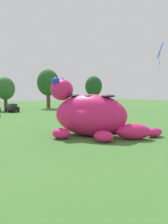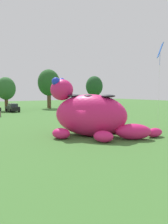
% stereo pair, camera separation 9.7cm
% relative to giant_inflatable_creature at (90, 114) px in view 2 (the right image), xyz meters
% --- Properties ---
extents(ground_plane, '(160.00, 160.00, 0.00)m').
position_rel_giant_inflatable_creature_xyz_m(ground_plane, '(-0.51, 0.15, -1.99)').
color(ground_plane, '#427533').
extents(giant_inflatable_creature, '(9.20, 8.74, 5.45)m').
position_rel_giant_inflatable_creature_xyz_m(giant_inflatable_creature, '(0.00, 0.00, 0.00)').
color(giant_inflatable_creature, '#E01E6B').
rests_on(giant_inflatable_creature, ground).
extents(car_black, '(2.13, 4.20, 1.72)m').
position_rel_giant_inflatable_creature_xyz_m(car_black, '(0.63, 28.16, -1.13)').
color(car_black, black).
rests_on(car_black, ground).
extents(tree_mid_left, '(4.14, 4.14, 7.34)m').
position_rel_giant_inflatable_creature_xyz_m(tree_mid_left, '(0.43, 32.27, 2.81)').
color(tree_mid_left, brown).
rests_on(tree_mid_left, ground).
extents(tree_centre_left, '(5.48, 5.48, 9.73)m').
position_rel_giant_inflatable_creature_xyz_m(tree_centre_left, '(11.11, 33.17, 4.37)').
color(tree_centre_left, brown).
rests_on(tree_centre_left, ground).
extents(tree_centre, '(4.88, 4.88, 8.66)m').
position_rel_giant_inflatable_creature_xyz_m(tree_centre, '(25.36, 33.14, 3.67)').
color(tree_centre, brown).
rests_on(tree_centre, ground).
extents(spectator_mid_field, '(0.38, 0.26, 1.71)m').
position_rel_giant_inflatable_creature_xyz_m(spectator_mid_field, '(6.89, 12.07, -1.14)').
color(spectator_mid_field, black).
rests_on(spectator_mid_field, ground).
extents(spectator_by_cars, '(0.38, 0.26, 1.71)m').
position_rel_giant_inflatable_creature_xyz_m(spectator_by_cars, '(11.27, 12.80, -1.14)').
color(spectator_by_cars, '#726656').
rests_on(spectator_by_cars, ground).
extents(spectator_wandering, '(0.38, 0.26, 1.71)m').
position_rel_giant_inflatable_creature_xyz_m(spectator_wandering, '(-3.44, 20.78, -1.14)').
color(spectator_wandering, '#726656').
rests_on(spectator_wandering, ground).
extents(tethered_flying_kite, '(1.13, 1.13, 9.01)m').
position_rel_giant_inflatable_creature_xyz_m(tethered_flying_kite, '(7.33, -1.96, 6.15)').
color(tethered_flying_kite, brown).
rests_on(tethered_flying_kite, ground).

